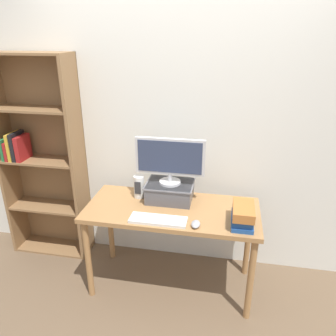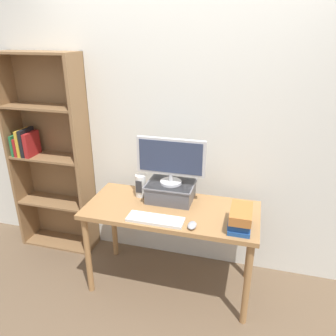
{
  "view_description": "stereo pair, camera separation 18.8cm",
  "coord_description": "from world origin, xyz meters",
  "px_view_note": "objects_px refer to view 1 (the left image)",
  "views": [
    {
      "loc": [
        0.4,
        -2.24,
        2.04
      ],
      "look_at": [
        -0.04,
        0.06,
        1.07
      ],
      "focal_mm": 35.0,
      "sensor_mm": 36.0,
      "label": 1
    },
    {
      "loc": [
        0.58,
        -2.19,
        2.04
      ],
      "look_at": [
        -0.04,
        0.06,
        1.07
      ],
      "focal_mm": 35.0,
      "sensor_mm": 36.0,
      "label": 2
    }
  ],
  "objects_px": {
    "keyboard": "(158,220)",
    "book_stack": "(243,215)",
    "riser_box": "(170,191)",
    "computer_monitor": "(170,159)",
    "desk": "(172,218)",
    "bookshelf_unit": "(41,158)",
    "computer_mouse": "(196,224)",
    "desk_speaker": "(139,187)"
  },
  "relations": [
    {
      "from": "riser_box",
      "to": "desk_speaker",
      "type": "height_order",
      "value": "desk_speaker"
    },
    {
      "from": "computer_mouse",
      "to": "bookshelf_unit",
      "type": "bearing_deg",
      "value": 160.08
    },
    {
      "from": "riser_box",
      "to": "desk_speaker",
      "type": "xyz_separation_m",
      "value": [
        -0.26,
        -0.0,
        0.02
      ]
    },
    {
      "from": "bookshelf_unit",
      "to": "book_stack",
      "type": "height_order",
      "value": "bookshelf_unit"
    },
    {
      "from": "riser_box",
      "to": "desk",
      "type": "bearing_deg",
      "value": -73.28
    },
    {
      "from": "desk",
      "to": "keyboard",
      "type": "xyz_separation_m",
      "value": [
        -0.07,
        -0.21,
        0.1
      ]
    },
    {
      "from": "desk",
      "to": "riser_box",
      "type": "bearing_deg",
      "value": 106.72
    },
    {
      "from": "desk",
      "to": "book_stack",
      "type": "distance_m",
      "value": 0.58
    },
    {
      "from": "computer_monitor",
      "to": "desk",
      "type": "bearing_deg",
      "value": -73.11
    },
    {
      "from": "desk",
      "to": "bookshelf_unit",
      "type": "height_order",
      "value": "bookshelf_unit"
    },
    {
      "from": "desk",
      "to": "computer_mouse",
      "type": "xyz_separation_m",
      "value": [
        0.21,
        -0.23,
        0.11
      ]
    },
    {
      "from": "desk_speaker",
      "to": "bookshelf_unit",
      "type": "bearing_deg",
      "value": 169.72
    },
    {
      "from": "bookshelf_unit",
      "to": "book_stack",
      "type": "distance_m",
      "value": 1.89
    },
    {
      "from": "keyboard",
      "to": "bookshelf_unit",
      "type": "bearing_deg",
      "value": 156.61
    },
    {
      "from": "bookshelf_unit",
      "to": "book_stack",
      "type": "bearing_deg",
      "value": -14.12
    },
    {
      "from": "keyboard",
      "to": "riser_box",
      "type": "bearing_deg",
      "value": 86.39
    },
    {
      "from": "bookshelf_unit",
      "to": "computer_monitor",
      "type": "xyz_separation_m",
      "value": [
        1.24,
        -0.17,
        0.15
      ]
    },
    {
      "from": "keyboard",
      "to": "desk_speaker",
      "type": "bearing_deg",
      "value": 124.35
    },
    {
      "from": "desk",
      "to": "computer_mouse",
      "type": "relative_size",
      "value": 13.17
    },
    {
      "from": "computer_monitor",
      "to": "book_stack",
      "type": "bearing_deg",
      "value": -26.01
    },
    {
      "from": "computer_monitor",
      "to": "keyboard",
      "type": "height_order",
      "value": "computer_monitor"
    },
    {
      "from": "desk_speaker",
      "to": "keyboard",
      "type": "bearing_deg",
      "value": -55.65
    },
    {
      "from": "riser_box",
      "to": "keyboard",
      "type": "relative_size",
      "value": 0.92
    },
    {
      "from": "bookshelf_unit",
      "to": "keyboard",
      "type": "xyz_separation_m",
      "value": [
        1.22,
        -0.53,
        -0.2
      ]
    },
    {
      "from": "desk",
      "to": "computer_monitor",
      "type": "xyz_separation_m",
      "value": [
        -0.04,
        0.14,
        0.45
      ]
    },
    {
      "from": "keyboard",
      "to": "desk_speaker",
      "type": "height_order",
      "value": "desk_speaker"
    },
    {
      "from": "riser_box",
      "to": "desk_speaker",
      "type": "distance_m",
      "value": 0.26
    },
    {
      "from": "desk",
      "to": "bookshelf_unit",
      "type": "relative_size",
      "value": 0.72
    },
    {
      "from": "book_stack",
      "to": "desk_speaker",
      "type": "bearing_deg",
      "value": 161.58
    },
    {
      "from": "computer_monitor",
      "to": "keyboard",
      "type": "xyz_separation_m",
      "value": [
        -0.02,
        -0.35,
        -0.35
      ]
    },
    {
      "from": "desk",
      "to": "riser_box",
      "type": "distance_m",
      "value": 0.23
    },
    {
      "from": "keyboard",
      "to": "computer_mouse",
      "type": "distance_m",
      "value": 0.28
    },
    {
      "from": "keyboard",
      "to": "book_stack",
      "type": "relative_size",
      "value": 1.58
    },
    {
      "from": "keyboard",
      "to": "book_stack",
      "type": "distance_m",
      "value": 0.61
    },
    {
      "from": "computer_monitor",
      "to": "keyboard",
      "type": "relative_size",
      "value": 1.31
    },
    {
      "from": "riser_box",
      "to": "computer_mouse",
      "type": "relative_size",
      "value": 3.74
    },
    {
      "from": "computer_mouse",
      "to": "book_stack",
      "type": "xyz_separation_m",
      "value": [
        0.33,
        0.08,
        0.06
      ]
    },
    {
      "from": "bookshelf_unit",
      "to": "computer_monitor",
      "type": "height_order",
      "value": "bookshelf_unit"
    },
    {
      "from": "desk",
      "to": "keyboard",
      "type": "distance_m",
      "value": 0.24
    },
    {
      "from": "book_stack",
      "to": "computer_mouse",
      "type": "bearing_deg",
      "value": -165.64
    },
    {
      "from": "desk",
      "to": "keyboard",
      "type": "relative_size",
      "value": 3.23
    },
    {
      "from": "bookshelf_unit",
      "to": "desk_speaker",
      "type": "xyz_separation_m",
      "value": [
        0.98,
        -0.18,
        -0.11
      ]
    }
  ]
}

